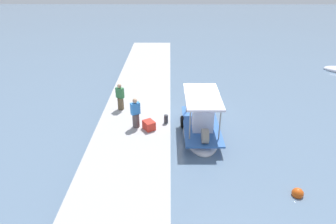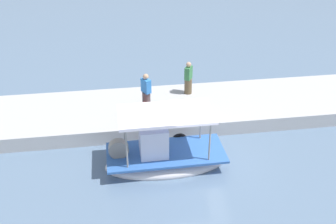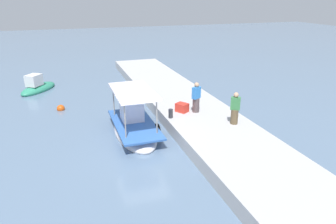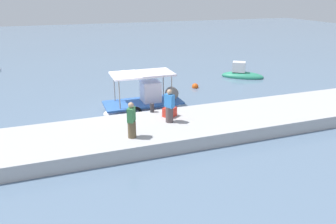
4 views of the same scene
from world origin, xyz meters
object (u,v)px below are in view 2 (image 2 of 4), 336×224
Objects in this scene: fisherman_near_bollard at (146,93)px; cargo_crate at (142,111)px; main_fishing_boat at (164,156)px; mooring_bollard at (160,120)px; fisherman_by_crate at (188,79)px.

fisherman_near_bollard is 2.68× the size of cargo_crate.
main_fishing_boat is 2.84× the size of fisherman_near_bollard.
cargo_crate is (0.71, -0.95, -0.00)m from mooring_bollard.
fisherman_by_crate is 3.40× the size of mooring_bollard.
fisherman_near_bollard is at bearing -110.23° from cargo_crate.
main_fishing_boat is 9.87× the size of mooring_bollard.
main_fishing_boat reaches higher than mooring_bollard.
cargo_crate is at bearing 37.56° from fisherman_by_crate.
cargo_crate is at bearing -78.82° from main_fishing_boat.
main_fishing_boat reaches higher than fisherman_near_bollard.
mooring_bollard is (1.84, 2.91, -0.53)m from fisherman_by_crate.
main_fishing_boat is 2.11m from mooring_bollard.
main_fishing_boat is 2.91× the size of fisherman_by_crate.
fisherman_near_bollard reaches higher than mooring_bollard.
mooring_bollard reaches higher than cargo_crate.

